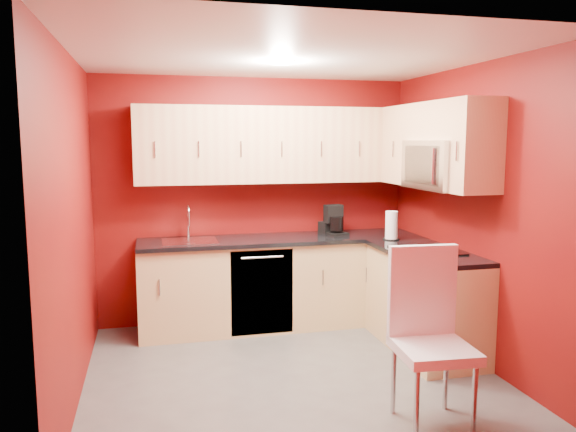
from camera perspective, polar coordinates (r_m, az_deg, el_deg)
name	(u,v)px	position (r m, az deg, el deg)	size (l,w,h in m)	color
floor	(290,374)	(4.70, 0.25, -15.71)	(3.20, 3.20, 0.00)	#54524E
ceiling	(291,55)	(4.37, 0.27, 16.01)	(3.20, 3.20, 0.00)	white
wall_back	(255,201)	(5.82, -3.35, 1.55)	(3.20, 3.20, 0.00)	#6A0E0A
wall_front	(361,260)	(2.95, 7.42, -4.41)	(3.20, 3.20, 0.00)	#6A0E0A
wall_left	(72,228)	(4.27, -21.06, -1.15)	(3.00, 3.00, 0.00)	#6A0E0A
wall_right	(474,214)	(5.00, 18.35, 0.19)	(3.00, 3.00, 0.00)	#6A0E0A
base_cabinets_back	(281,283)	(5.71, -0.75, -6.86)	(2.80, 0.60, 0.87)	#D3BA79
base_cabinets_right	(424,302)	(5.22, 13.68, -8.47)	(0.60, 1.30, 0.87)	#D3BA79
countertop_back	(281,239)	(5.60, -0.72, -2.38)	(2.80, 0.63, 0.04)	black
countertop_right	(425,252)	(5.10, 13.77, -3.60)	(0.63, 1.27, 0.04)	black
upper_cabinets_back	(278,145)	(5.66, -1.06, 7.23)	(2.80, 0.35, 0.75)	tan
upper_cabinets_right	(432,138)	(5.25, 14.43, 7.65)	(0.35, 1.55, 0.75)	tan
microwave	(442,165)	(5.03, 15.33, 5.04)	(0.42, 0.76, 0.42)	silver
cooktop	(427,250)	(5.06, 13.91, -3.40)	(0.50, 0.55, 0.01)	black
sink	(190,237)	(5.48, -9.97, -2.15)	(0.52, 0.42, 0.35)	silver
dishwasher_front	(262,292)	(5.39, -2.65, -7.76)	(0.60, 0.02, 0.82)	black
downlight	(282,63)	(4.65, -0.66, 15.30)	(0.20, 0.20, 0.01)	white
coffee_maker	(336,220)	(5.73, 4.93, -0.44)	(0.18, 0.24, 0.31)	black
napkin_holder	(326,228)	(5.82, 3.86, -1.19)	(0.12, 0.12, 0.13)	black
paper_towel	(391,225)	(5.54, 10.47, -0.96)	(0.16, 0.16, 0.28)	white
dining_chair	(434,340)	(3.84, 14.61, -12.09)	(0.47, 0.49, 1.17)	white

